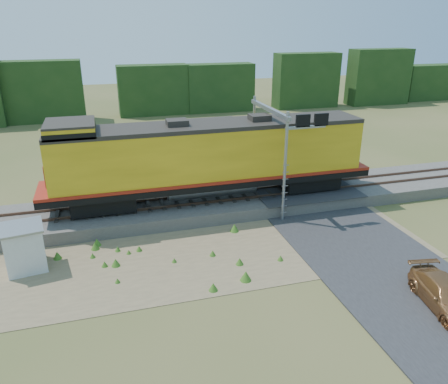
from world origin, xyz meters
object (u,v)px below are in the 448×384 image
object	(u,v)px
locomotive	(207,157)
signal_gantry	(278,132)
shed	(25,247)
car	(446,296)

from	to	relation	value
locomotive	signal_gantry	bearing A→B (deg)	-8.39
locomotive	shed	size ratio (longest dim) A/B	8.96
shed	signal_gantry	distance (m)	15.88
locomotive	car	world-z (taller)	locomotive
locomotive	shed	bearing A→B (deg)	-156.66
shed	signal_gantry	world-z (taller)	signal_gantry
locomotive	shed	distance (m)	11.63
locomotive	signal_gantry	size ratio (longest dim) A/B	3.08
locomotive	signal_gantry	world-z (taller)	signal_gantry
locomotive	shed	world-z (taller)	locomotive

